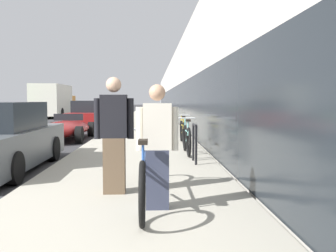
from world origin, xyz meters
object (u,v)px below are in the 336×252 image
Objects in this scene: cruiser_bike_nearest at (187,139)px; parked_sedan_far at (90,115)px; moving_truck at (54,101)px; cruiser_bike_middle at (183,131)px; bike_rack_hoop at (195,139)px; tandem_bicycle at (144,172)px; person_rider at (157,147)px; person_bystander at (114,135)px; vintage_roadster_curbside at (65,129)px.

cruiser_bike_nearest is 11.63m from parked_sedan_far.
cruiser_bike_middle is at bearing -65.43° from moving_truck.
cruiser_bike_middle reaches higher than bike_rack_hoop.
parked_sedan_far is (-3.27, 15.15, 0.13)m from tandem_bicycle.
parked_sedan_far is (-4.28, 12.15, 0.00)m from bike_rack_hoop.
tandem_bicycle is 4.42m from cruiser_bike_nearest.
person_rider is (0.17, -0.38, 0.39)m from tandem_bicycle.
person_bystander reaches higher than cruiser_bike_nearest.
parked_sedan_far is 12.87m from moving_truck.
bike_rack_hoop reaches higher than vintage_roadster_curbside.
person_rider is at bearing -99.63° from cruiser_bike_nearest.
cruiser_bike_nearest is at bearing -67.90° from moving_truck.
vintage_roadster_curbside is 0.94× the size of parked_sedan_far.
person_bystander is 0.40× the size of vintage_roadster_curbside.
vintage_roadster_curbside is 6.00m from parked_sedan_far.
person_bystander is at bearing -73.65° from moving_truck.
cruiser_bike_nearest is 0.42× the size of vintage_roadster_curbside.
cruiser_bike_middle is at bearing -30.49° from vintage_roadster_curbside.
vintage_roadster_curbside is (-4.14, 4.84, -0.11)m from cruiser_bike_nearest.
cruiser_bike_nearest reaches higher than vintage_roadster_curbside.
person_rider is 4.78m from cruiser_bike_nearest.
vintage_roadster_curbside is (-3.17, 9.15, -0.12)m from tandem_bicycle.
moving_truck is at bearing 106.35° from person_bystander.
moving_truck reaches higher than person_bystander.
tandem_bicycle is at bearing -70.90° from vintage_roadster_curbside.
bike_rack_hoop is 0.50× the size of cruiser_bike_middle.
tandem_bicycle is 1.62× the size of cruiser_bike_nearest.
person_rider is 0.92× the size of person_bystander.
cruiser_bike_nearest is 0.24× the size of moving_truck.
person_bystander reaches higher than tandem_bicycle.
person_rider is 3.49m from bike_rack_hoop.
bike_rack_hoop is at bearing -55.77° from vintage_roadster_curbside.
vintage_roadster_curbside is (-2.72, 8.73, -0.58)m from person_bystander.
tandem_bicycle is at bearing -73.02° from moving_truck.
bike_rack_hoop is 1.33m from cruiser_bike_nearest.
bike_rack_hoop is at bearing -87.70° from cruiser_bike_nearest.
cruiser_bike_middle is at bearing 76.53° from person_bystander.
vintage_roadster_curbside is (-4.19, 6.16, -0.25)m from bike_rack_hoop.
vintage_roadster_curbside is at bearing -89.09° from parked_sedan_far.
moving_truck is at bearing 112.10° from cruiser_bike_nearest.
vintage_roadster_curbside is at bearing 109.31° from person_rider.
person_rider is 0.92× the size of cruiser_bike_middle.
person_rider is 10.11m from vintage_roadster_curbside.
bike_rack_hoop is at bearing 75.89° from person_rider.
bike_rack_hoop is (0.85, 3.38, -0.27)m from person_rider.
person_bystander is at bearing 136.45° from tandem_bicycle.
person_rider reaches higher than vintage_roadster_curbside.
tandem_bicycle is at bearing -77.84° from parked_sedan_far.
parked_sedan_far reaches higher than cruiser_bike_nearest.
parked_sedan_far is at bearing 102.47° from person_rider.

